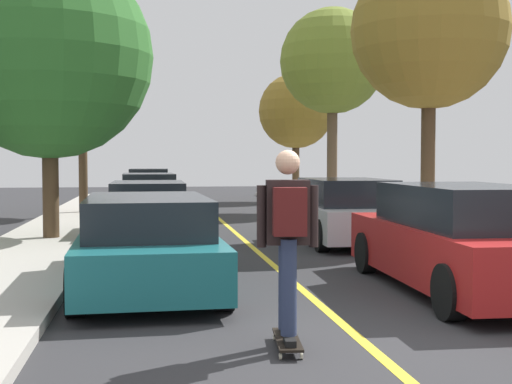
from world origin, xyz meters
The scene contains 15 objects.
ground centered at (0.00, 0.00, 0.00)m, with size 80.00×80.00×0.00m, color #2D2D30.
center_line centered at (0.00, 4.00, 0.00)m, with size 0.12×39.20×0.01m, color gold.
parked_car_left_nearest centered at (-2.11, 3.32, 0.65)m, with size 2.03×4.59×1.29m.
parked_car_left_near centered at (-2.11, 9.91, 0.65)m, with size 1.96×4.11×1.28m.
parked_car_left_far centered at (-2.11, 15.81, 0.67)m, with size 1.99×4.44×1.36m.
parked_car_left_farthest centered at (-2.11, 21.93, 0.68)m, with size 1.86×4.09×1.43m.
parked_car_right_nearest centered at (2.11, 2.51, 0.71)m, with size 2.00×4.74×1.45m.
parked_car_right_near centered at (2.11, 8.23, 0.67)m, with size 1.99×4.46×1.38m.
street_tree_left_nearest centered at (-4.15, 8.92, 3.97)m, with size 4.36×4.36×6.02m.
street_tree_left_near centered at (-4.15, 16.22, 4.67)m, with size 3.75×3.75×6.42m.
street_tree_right_nearest centered at (4.15, 8.63, 4.66)m, with size 3.51×3.51×6.30m.
street_tree_right_near centered at (4.15, 17.00, 5.14)m, with size 3.62×3.62×6.84m.
street_tree_right_far centered at (4.15, 23.03, 3.86)m, with size 3.21×3.21×5.35m.
skateboard centered at (-0.79, 0.06, 0.09)m, with size 0.30×0.86×0.10m.
skateboarder centered at (-0.79, 0.03, 1.12)m, with size 0.59×0.71×1.78m.
Camera 1 is at (-2.06, -6.32, 1.79)m, focal length 48.89 mm.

